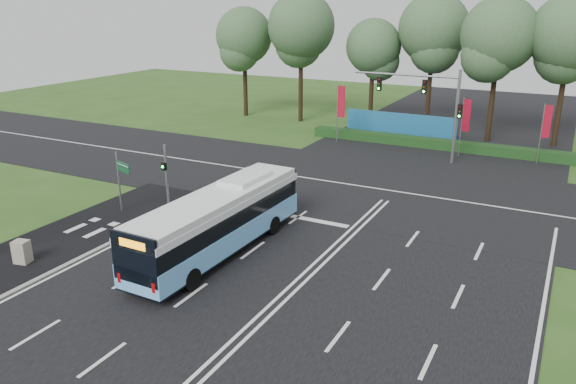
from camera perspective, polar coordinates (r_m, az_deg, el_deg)
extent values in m
plane|color=#2C4E1A|center=(26.35, 2.63, -7.40)|extent=(120.00, 120.00, 0.00)
cube|color=black|center=(26.34, 2.63, -7.36)|extent=(20.00, 120.00, 0.04)
cube|color=black|center=(36.81, 10.51, 0.09)|extent=(120.00, 14.00, 0.05)
cube|color=black|center=(31.22, -21.25, -4.36)|extent=(5.00, 18.00, 0.06)
cube|color=gray|center=(29.54, -18.12, -5.24)|extent=(0.25, 18.00, 0.12)
cube|color=#69B3F4|center=(27.31, -6.96, -4.20)|extent=(2.65, 11.51, 1.05)
cube|color=black|center=(27.50, -6.93, -5.11)|extent=(2.63, 11.46, 0.29)
cube|color=black|center=(26.95, -7.04, -2.33)|extent=(2.55, 11.34, 0.91)
cube|color=white|center=(26.75, -7.09, -1.18)|extent=(2.65, 11.51, 0.33)
cube|color=white|center=(26.64, -7.12, -0.50)|extent=(2.59, 11.05, 0.33)
cube|color=white|center=(28.42, -4.35, 1.43)|extent=(1.59, 2.90, 0.24)
cube|color=black|center=(22.97, -15.31, -6.62)|extent=(2.32, 0.17, 2.10)
cube|color=orange|center=(22.67, -15.53, -5.13)|extent=(1.34, 0.09, 0.33)
cylinder|color=black|center=(30.56, -5.11, -2.64)|extent=(0.29, 1.00, 0.99)
cylinder|color=black|center=(29.46, -1.49, -3.41)|extent=(0.29, 1.00, 0.99)
cylinder|color=black|center=(25.64, -13.70, -7.50)|extent=(0.29, 1.00, 0.99)
cylinder|color=black|center=(24.31, -9.75, -8.73)|extent=(0.29, 1.00, 0.99)
cylinder|color=gray|center=(33.30, -12.22, 1.45)|extent=(0.16, 0.16, 3.89)
cube|color=black|center=(32.97, -12.51, 2.57)|extent=(0.36, 0.29, 0.44)
sphere|color=#19F233|center=(32.90, -12.62, 2.52)|extent=(0.16, 0.16, 0.16)
cylinder|color=gray|center=(33.59, -16.79, 0.95)|extent=(0.11, 0.11, 3.60)
cube|color=#0C4725|center=(32.68, -16.43, 2.65)|extent=(1.30, 0.49, 0.27)
cube|color=#0C4725|center=(32.77, -16.38, 2.12)|extent=(1.30, 0.49, 0.20)
cube|color=white|center=(32.66, -16.47, 2.63)|extent=(1.20, 0.41, 0.04)
cube|color=#A49A84|center=(28.98, -25.41, -5.56)|extent=(0.79, 0.70, 1.14)
cylinder|color=gray|center=(48.77, 5.02, 7.93)|extent=(0.08, 0.08, 5.01)
cube|color=#A10D23|center=(48.41, 5.44, 9.11)|extent=(0.67, 0.12, 2.67)
cylinder|color=gray|center=(46.03, 17.17, 6.29)|extent=(0.07, 0.07, 4.65)
cube|color=#A10D23|center=(45.71, 17.68, 7.42)|extent=(0.61, 0.18, 2.48)
cylinder|color=gray|center=(45.84, 24.28, 5.36)|extent=(0.07, 0.07, 4.57)
cube|color=#A10D23|center=(45.77, 24.84, 6.51)|extent=(0.57, 0.28, 2.44)
cylinder|color=gray|center=(43.51, 16.69, 7.24)|extent=(0.24, 0.24, 7.00)
cylinder|color=gray|center=(43.97, 11.85, 11.57)|extent=(8.00, 0.16, 0.16)
cube|color=black|center=(43.69, 13.69, 10.34)|extent=(0.32, 0.28, 1.05)
cube|color=black|center=(44.65, 9.27, 10.79)|extent=(0.32, 0.28, 1.05)
cube|color=black|center=(43.38, 17.08, 7.84)|extent=(0.32, 0.28, 1.05)
cube|color=#173814|center=(48.38, 14.97, 4.72)|extent=(22.00, 1.20, 0.80)
cube|color=#1A5E90|center=(51.54, 11.33, 6.63)|extent=(10.00, 0.30, 2.20)
cylinder|color=black|center=(60.51, -4.38, 11.43)|extent=(0.44, 0.44, 7.89)
sphere|color=#365733|center=(60.11, -4.48, 15.55)|extent=(5.81, 5.81, 5.81)
cylinder|color=black|center=(57.35, 1.30, 11.60)|extent=(0.44, 0.44, 8.92)
sphere|color=#365733|center=(56.95, 1.34, 16.53)|extent=(6.57, 6.57, 6.57)
cylinder|color=black|center=(56.70, 8.48, 10.43)|extent=(0.44, 0.44, 7.17)
sphere|color=#365733|center=(56.28, 8.68, 14.42)|extent=(5.28, 5.28, 5.28)
cylinder|color=black|center=(55.88, 14.19, 10.80)|extent=(0.44, 0.44, 8.81)
sphere|color=#365733|center=(55.46, 14.60, 15.77)|extent=(6.49, 6.49, 6.49)
cylinder|color=black|center=(51.68, 20.09, 9.50)|extent=(0.44, 0.44, 8.58)
sphere|color=#365733|center=(51.22, 20.70, 14.73)|extent=(6.33, 6.33, 6.33)
cylinder|color=black|center=(51.84, 26.01, 8.87)|extent=(0.44, 0.44, 8.73)
sphere|color=#365733|center=(51.39, 26.79, 14.15)|extent=(6.44, 6.44, 6.44)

